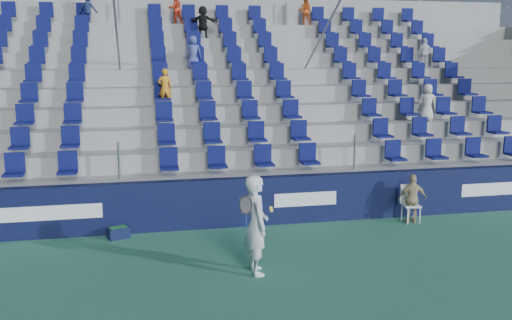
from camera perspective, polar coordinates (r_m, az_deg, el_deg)
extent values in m
plane|color=#317254|center=(11.34, 1.95, -11.10)|extent=(70.00, 70.00, 0.00)
cube|color=#0E1235|center=(14.08, -1.09, -4.18)|extent=(24.00, 0.30, 1.20)
cube|color=white|center=(13.91, -21.72, -5.05)|extent=(3.20, 0.02, 0.34)
cube|color=white|center=(14.27, 4.97, -3.93)|extent=(1.60, 0.02, 0.34)
cube|color=white|center=(16.68, 23.40, -2.65)|extent=(2.40, 0.02, 0.34)
cube|color=gray|center=(14.62, -1.51, -3.61)|extent=(24.00, 0.85, 1.20)
cube|color=gray|center=(15.38, -2.09, -1.95)|extent=(24.00, 0.85, 1.70)
cube|color=gray|center=(16.15, -2.61, -0.44)|extent=(24.00, 0.85, 2.20)
cube|color=gray|center=(16.93, -3.08, 0.93)|extent=(24.00, 0.85, 2.70)
cube|color=gray|center=(17.72, -3.51, 2.18)|extent=(24.00, 0.85, 3.20)
cube|color=gray|center=(18.52, -3.90, 3.32)|extent=(24.00, 0.85, 3.70)
cube|color=gray|center=(19.33, -4.26, 4.37)|extent=(24.00, 0.85, 4.20)
cube|color=gray|center=(20.14, -4.59, 5.33)|extent=(24.00, 0.85, 4.70)
cube|color=gray|center=(20.96, -4.90, 6.22)|extent=(24.00, 0.85, 5.20)
cube|color=gray|center=(21.60, -5.14, 7.67)|extent=(24.00, 0.50, 6.20)
cube|color=#0C114C|center=(14.42, -1.53, 0.05)|extent=(16.05, 0.50, 0.70)
cube|color=#0C114C|center=(15.17, -2.12, 2.48)|extent=(16.05, 0.50, 0.70)
cube|color=#0C114C|center=(15.94, -2.65, 4.68)|extent=(16.05, 0.50, 0.70)
cube|color=#0C114C|center=(16.73, -3.14, 6.68)|extent=(16.05, 0.50, 0.70)
cube|color=#0C114C|center=(17.54, -3.58, 8.49)|extent=(16.05, 0.50, 0.70)
cube|color=#0C114C|center=(18.37, -3.99, 10.14)|extent=(16.05, 0.50, 0.70)
cube|color=#0C114C|center=(19.22, -4.36, 11.65)|extent=(16.05, 0.50, 0.70)
cube|color=#0C114C|center=(20.08, -4.71, 13.02)|extent=(16.05, 0.50, 0.70)
cube|color=#0C114C|center=(20.95, -5.03, 14.29)|extent=(16.05, 0.50, 0.70)
cylinder|color=gray|center=(17.36, -13.64, 10.84)|extent=(0.06, 7.68, 4.55)
cylinder|color=gray|center=(18.21, 5.95, 11.05)|extent=(0.06, 7.68, 4.55)
imported|color=orange|center=(16.50, -9.09, 7.16)|extent=(0.40, 0.27, 1.08)
imported|color=#41498F|center=(18.24, -6.30, 10.64)|extent=(0.52, 0.35, 1.04)
imported|color=silver|center=(20.57, 16.49, 10.22)|extent=(0.62, 0.33, 1.01)
imported|color=#172147|center=(20.81, -16.44, 14.34)|extent=(0.73, 0.55, 1.00)
imported|color=#D15118|center=(21.66, 4.94, 14.62)|extent=(0.60, 0.52, 1.04)
imported|color=red|center=(20.81, -8.07, 14.73)|extent=(0.60, 0.53, 1.05)
imported|color=beige|center=(17.82, 16.75, 5.53)|extent=(0.60, 0.46, 1.10)
imported|color=black|center=(20.01, -5.33, 13.57)|extent=(1.05, 0.62, 1.08)
imported|color=silver|center=(10.96, 0.03, -6.49)|extent=(0.49, 0.72, 1.94)
cylinder|color=navy|center=(10.63, -1.01, -6.08)|extent=(0.03, 0.03, 0.28)
torus|color=black|center=(10.55, -1.02, -4.52)|extent=(0.30, 0.17, 0.28)
plane|color=#262626|center=(10.55, -1.02, -4.52)|extent=(0.30, 0.16, 0.29)
sphere|color=yellow|center=(10.74, 1.56, -5.06)|extent=(0.07, 0.07, 0.07)
sphere|color=yellow|center=(10.78, 1.49, -4.82)|extent=(0.07, 0.07, 0.07)
cube|color=white|center=(14.89, 15.26, -4.41)|extent=(0.45, 0.45, 0.04)
cube|color=white|center=(15.00, 14.97, -3.29)|extent=(0.41, 0.09, 0.51)
cylinder|color=white|center=(14.74, 14.93, -5.46)|extent=(0.03, 0.03, 0.41)
cylinder|color=white|center=(14.89, 16.07, -5.36)|extent=(0.03, 0.03, 0.41)
cylinder|color=white|center=(15.02, 14.36, -5.13)|extent=(0.03, 0.03, 0.41)
cylinder|color=white|center=(15.17, 15.49, -5.03)|extent=(0.03, 0.03, 0.41)
imported|color=tan|center=(14.80, 15.38, -3.75)|extent=(0.75, 0.36, 1.24)
cube|color=#0E1434|center=(13.61, -13.61, -7.08)|extent=(0.55, 0.46, 0.26)
cube|color=#1E662D|center=(13.59, -13.62, -6.83)|extent=(0.44, 0.35, 0.16)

